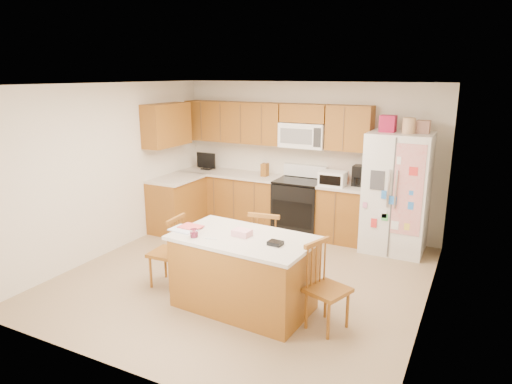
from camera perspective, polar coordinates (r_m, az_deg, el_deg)
The scene contains 9 objects.
ground at distance 6.19m, azimuth -1.39°, elevation -10.51°, with size 4.50×4.50×0.00m, color #9F8258.
room_shell at distance 5.73m, azimuth -1.48°, elevation 2.66°, with size 4.60×4.60×2.52m.
cabinetry at distance 7.83m, azimuth -1.59°, elevation 1.98°, with size 3.36×1.56×2.15m.
stove at distance 7.67m, azimuth 5.42°, elevation -1.75°, with size 0.76×0.65×1.13m.
refrigerator at distance 7.10m, azimuth 17.19°, elevation 0.05°, with size 0.90×0.79×2.04m.
island at distance 5.27m, azimuth -1.59°, elevation -9.94°, with size 1.70×1.03×0.95m.
windsor_chair_left at distance 5.90m, azimuth -10.91°, elevation -7.44°, with size 0.40×0.42×0.93m.
windsor_chair_back at distance 5.83m, azimuth 1.39°, elevation -7.18°, with size 0.47×0.46×0.98m.
windsor_chair_right at distance 4.93m, azimuth 8.73°, elevation -11.85°, with size 0.50×0.51×0.94m.
Camera 1 is at (2.65, -4.93, 2.62)m, focal length 32.00 mm.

